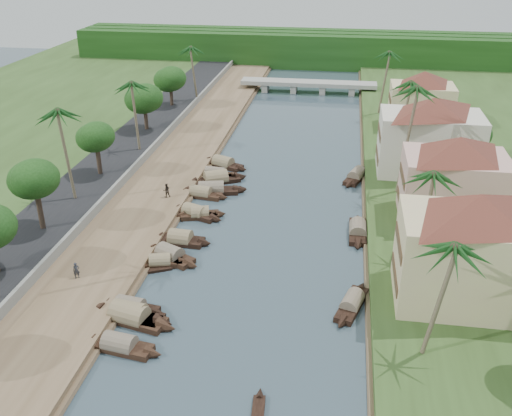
# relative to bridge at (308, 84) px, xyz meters

# --- Properties ---
(ground) EXTENTS (220.00, 220.00, 0.00)m
(ground) POSITION_rel_bridge_xyz_m (-0.00, -72.00, -1.72)
(ground) COLOR #34454F
(ground) RESTS_ON ground
(left_bank) EXTENTS (10.00, 180.00, 0.80)m
(left_bank) POSITION_rel_bridge_xyz_m (-16.00, -52.00, -1.32)
(left_bank) COLOR brown
(left_bank) RESTS_ON ground
(right_bank) EXTENTS (16.00, 180.00, 1.20)m
(right_bank) POSITION_rel_bridge_xyz_m (19.00, -52.00, -1.12)
(right_bank) COLOR #2C441B
(right_bank) RESTS_ON ground
(road) EXTENTS (8.00, 180.00, 1.40)m
(road) POSITION_rel_bridge_xyz_m (-24.50, -52.00, -1.02)
(road) COLOR black
(road) RESTS_ON ground
(retaining_wall) EXTENTS (0.40, 180.00, 1.10)m
(retaining_wall) POSITION_rel_bridge_xyz_m (-20.20, -52.00, -0.37)
(retaining_wall) COLOR slate
(retaining_wall) RESTS_ON left_bank
(treeline) EXTENTS (120.00, 14.00, 8.00)m
(treeline) POSITION_rel_bridge_xyz_m (-0.00, 28.00, 2.28)
(treeline) COLOR #15380F
(treeline) RESTS_ON ground
(bridge) EXTENTS (28.00, 4.00, 2.40)m
(bridge) POSITION_rel_bridge_xyz_m (0.00, 0.00, 0.00)
(bridge) COLOR gray
(bridge) RESTS_ON ground
(building_near) EXTENTS (14.85, 14.85, 10.20)m
(building_near) POSITION_rel_bridge_xyz_m (18.99, -74.00, 4.66)
(building_near) COLOR #CDB189
(building_near) RESTS_ON right_bank
(building_mid) EXTENTS (14.11, 14.11, 9.70)m
(building_mid) POSITION_rel_bridge_xyz_m (19.99, -58.00, 4.41)
(building_mid) COLOR #CA978F
(building_mid) RESTS_ON right_bank
(building_far) EXTENTS (15.59, 15.59, 10.20)m
(building_far) POSITION_rel_bridge_xyz_m (18.99, -44.00, 4.66)
(building_far) COLOR beige
(building_far) RESTS_ON right_bank
(building_distant) EXTENTS (12.62, 12.62, 9.20)m
(building_distant) POSITION_rel_bridge_xyz_m (19.99, -24.00, 4.16)
(building_distant) COLOR #CDB189
(building_distant) RESTS_ON right_bank
(sampan_0) EXTENTS (7.86, 2.67, 2.06)m
(sampan_0) POSITION_rel_bridge_xyz_m (-9.10, -83.77, -1.31)
(sampan_0) COLOR black
(sampan_0) RESTS_ON ground
(sampan_1) EXTENTS (8.75, 3.18, 2.51)m
(sampan_1) POSITION_rel_bridge_xyz_m (-9.78, -79.84, -1.30)
(sampan_1) COLOR black
(sampan_1) RESTS_ON ground
(sampan_2) EXTENTS (9.53, 3.94, 2.43)m
(sampan_2) POSITION_rel_bridge_xyz_m (-9.63, -80.01, -1.30)
(sampan_2) COLOR black
(sampan_2) RESTS_ON ground
(sampan_3) EXTENTS (7.41, 2.54, 1.99)m
(sampan_3) POSITION_rel_bridge_xyz_m (-10.06, -78.70, -1.31)
(sampan_3) COLOR black
(sampan_3) RESTS_ON ground
(sampan_4) EXTENTS (6.43, 2.93, 1.85)m
(sampan_4) POSITION_rel_bridge_xyz_m (-9.77, -70.91, -1.32)
(sampan_4) COLOR black
(sampan_4) RESTS_ON ground
(sampan_5) EXTENTS (7.26, 2.32, 2.28)m
(sampan_5) POSITION_rel_bridge_xyz_m (-9.01, -66.04, -1.30)
(sampan_5) COLOR black
(sampan_5) RESTS_ON ground
(sampan_6) EXTENTS (7.61, 4.96, 2.27)m
(sampan_6) POSITION_rel_bridge_xyz_m (-9.17, -69.47, -1.30)
(sampan_6) COLOR black
(sampan_6) RESTS_ON ground
(sampan_7) EXTENTS (7.91, 4.25, 2.11)m
(sampan_7) POSITION_rel_bridge_xyz_m (-9.14, -59.48, -1.31)
(sampan_7) COLOR black
(sampan_7) RESTS_ON ground
(sampan_8) EXTENTS (6.49, 3.17, 2.00)m
(sampan_8) POSITION_rel_bridge_xyz_m (-8.40, -59.77, -1.31)
(sampan_8) COLOR black
(sampan_8) RESTS_ON ground
(sampan_9) EXTENTS (9.72, 3.83, 2.39)m
(sampan_9) POSITION_rel_bridge_xyz_m (-8.65, -52.76, -1.30)
(sampan_9) COLOR black
(sampan_9) RESTS_ON ground
(sampan_10) EXTENTS (7.60, 2.60, 2.08)m
(sampan_10) POSITION_rel_bridge_xyz_m (-9.67, -54.05, -1.31)
(sampan_10) COLOR black
(sampan_10) RESTS_ON ground
(sampan_11) EXTENTS (8.89, 5.88, 2.53)m
(sampan_11) POSITION_rel_bridge_xyz_m (-8.81, -49.27, -1.30)
(sampan_11) COLOR black
(sampan_11) RESTS_ON ground
(sampan_12) EXTENTS (8.05, 2.11, 1.93)m
(sampan_12) POSITION_rel_bridge_xyz_m (-9.33, -47.30, -1.32)
(sampan_12) COLOR black
(sampan_12) RESTS_ON ground
(sampan_13) EXTENTS (8.30, 4.92, 2.27)m
(sampan_13) POSITION_rel_bridge_xyz_m (-9.02, -43.46, -1.31)
(sampan_13) COLOR black
(sampan_13) RESTS_ON ground
(sampan_14) EXTENTS (3.65, 7.91, 1.94)m
(sampan_14) POSITION_rel_bridge_xyz_m (9.40, -75.10, -1.32)
(sampan_14) COLOR black
(sampan_14) RESTS_ON ground
(sampan_15) EXTENTS (1.96, 8.25, 2.21)m
(sampan_15) POSITION_rel_bridge_xyz_m (9.99, -61.04, -1.31)
(sampan_15) COLOR black
(sampan_15) RESTS_ON ground
(sampan_16) EXTENTS (4.33, 8.63, 2.11)m
(sampan_16) POSITION_rel_bridge_xyz_m (9.89, -45.03, -1.31)
(sampan_16) COLOR black
(sampan_16) RESTS_ON ground
(canoe_1) EXTENTS (4.19, 2.54, 0.70)m
(canoe_1) POSITION_rel_bridge_xyz_m (-9.93, -71.99, -1.62)
(canoe_1) COLOR black
(canoe_1) RESTS_ON ground
(canoe_2) EXTENTS (5.33, 2.06, 0.77)m
(canoe_2) POSITION_rel_bridge_xyz_m (-6.89, -51.40, -1.62)
(canoe_2) COLOR black
(canoe_2) RESTS_ON ground
(palm_0) EXTENTS (3.20, 3.20, 11.12)m
(palm_0) POSITION_rel_bridge_xyz_m (15.00, -81.89, 8.84)
(palm_0) COLOR #72654C
(palm_0) RESTS_ON ground
(palm_1) EXTENTS (3.20, 3.20, 10.64)m
(palm_1) POSITION_rel_bridge_xyz_m (16.00, -67.38, 8.36)
(palm_1) COLOR #72654C
(palm_1) RESTS_ON ground
(palm_2) EXTENTS (3.20, 3.20, 14.69)m
(palm_2) POSITION_rel_bridge_xyz_m (15.00, -51.22, 12.26)
(palm_2) COLOR #72654C
(palm_2) RESTS_ON ground
(palm_3) EXTENTS (3.20, 3.20, 11.35)m
(palm_3) POSITION_rel_bridge_xyz_m (16.00, -34.65, 9.06)
(palm_3) COLOR #72654C
(palm_3) RESTS_ON ground
(palm_5) EXTENTS (3.20, 3.20, 12.43)m
(palm_5) POSITION_rel_bridge_xyz_m (-24.00, -59.69, 10.29)
(palm_5) COLOR #72654C
(palm_5) RESTS_ON ground
(palm_6) EXTENTS (3.20, 3.20, 11.43)m
(palm_6) POSITION_rel_bridge_xyz_m (-22.00, -42.05, 9.32)
(palm_6) COLOR #72654C
(palm_6) RESTS_ON ground
(palm_7) EXTENTS (3.20, 3.20, 12.26)m
(palm_7) POSITION_rel_bridge_xyz_m (14.00, -16.96, 9.93)
(palm_7) COLOR #72654C
(palm_7) RESTS_ON ground
(palm_8) EXTENTS (3.20, 3.20, 11.31)m
(palm_8) POSITION_rel_bridge_xyz_m (-20.50, -13.79, 9.22)
(palm_8) COLOR #72654C
(palm_8) RESTS_ON ground
(tree_2) EXTENTS (4.98, 4.98, 7.81)m
(tree_2) POSITION_rel_bridge_xyz_m (-24.00, -67.46, 5.35)
(tree_2) COLOR #443227
(tree_2) RESTS_ON ground
(tree_3) EXTENTS (4.58, 4.58, 6.96)m
(tree_3) POSITION_rel_bridge_xyz_m (-24.00, -51.75, 4.66)
(tree_3) COLOR #443227
(tree_3) RESTS_ON ground
(tree_4) EXTENTS (5.53, 5.53, 7.30)m
(tree_4) POSITION_rel_bridge_xyz_m (-24.00, -32.65, 4.63)
(tree_4) COLOR #443227
(tree_4) RESTS_ON ground
(tree_5) EXTENTS (5.29, 5.29, 6.98)m
(tree_5) POSITION_rel_bridge_xyz_m (-24.00, -18.25, 4.41)
(tree_5) COLOR #443227
(tree_5) RESTS_ON ground
(tree_6) EXTENTS (4.92, 4.92, 7.26)m
(tree_6) POSITION_rel_bridge_xyz_m (24.00, -43.27, 4.63)
(tree_6) COLOR #443227
(tree_6) RESTS_ON ground
(person_near) EXTENTS (0.72, 0.66, 1.64)m
(person_near) POSITION_rel_bridge_xyz_m (-16.45, -75.46, -0.10)
(person_near) COLOR #2B2D33
(person_near) RESTS_ON left_bank
(person_far) EXTENTS (1.09, 1.02, 1.79)m
(person_far) POSITION_rel_bridge_xyz_m (-13.43, -56.43, -0.03)
(person_far) COLOR #2C251F
(person_far) RESTS_ON left_bank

